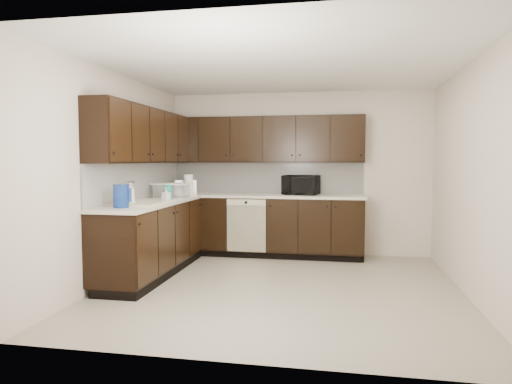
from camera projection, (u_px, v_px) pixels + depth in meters
floor at (281, 287)px, 5.22m from camera, size 4.00×4.00×0.00m
ceiling at (282, 66)px, 5.05m from camera, size 4.00×4.00×0.00m
wall_back at (298, 173)px, 7.10m from camera, size 4.00×0.02×2.50m
wall_left at (117, 177)px, 5.50m from camera, size 0.02×4.00×2.50m
wall_right at (471, 180)px, 4.77m from camera, size 0.02×4.00×2.50m
wall_front at (245, 190)px, 3.17m from camera, size 4.00×0.02×2.50m
lower_cabinets at (221, 234)px, 6.47m from camera, size 3.00×2.80×0.90m
countertop at (220, 198)px, 6.43m from camera, size 3.03×2.83×0.04m
backsplash at (210, 179)px, 6.66m from camera, size 3.00×2.80×0.48m
upper_cabinets at (216, 138)px, 6.48m from camera, size 3.00×2.80×0.70m
dishwasher at (246, 222)px, 6.69m from camera, size 0.58×0.04×0.78m
sink at (142, 208)px, 5.46m from camera, size 0.54×0.82×0.42m
microwave at (301, 185)px, 6.85m from camera, size 0.57×0.44×0.29m
soap_bottle_a at (166, 195)px, 5.67m from camera, size 0.10×0.11×0.18m
soap_bottle_b at (131, 193)px, 5.36m from camera, size 0.12×0.12×0.26m
toaster_oven at (185, 187)px, 7.17m from camera, size 0.40×0.35×0.21m
storage_bin at (172, 190)px, 6.42m from camera, size 0.54×0.45×0.19m
blue_pitcher at (121, 196)px, 4.96m from camera, size 0.21×0.21×0.26m
teal_tumbler at (168, 193)px, 5.75m from camera, size 0.09×0.09×0.20m
paper_towel_roll at (188, 185)px, 6.76m from camera, size 0.15×0.15×0.30m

